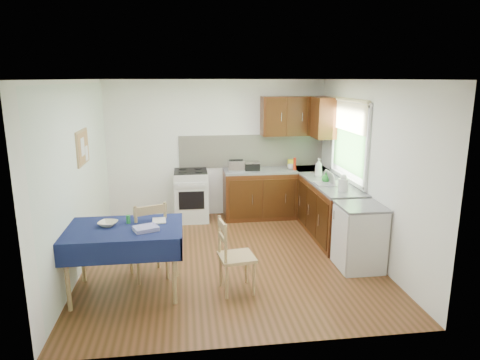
{
  "coord_description": "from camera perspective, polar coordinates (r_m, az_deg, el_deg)",
  "views": [
    {
      "loc": [
        -0.6,
        -5.69,
        2.51
      ],
      "look_at": [
        0.18,
        0.24,
        1.09
      ],
      "focal_mm": 32.0,
      "sensor_mm": 36.0,
      "label": 1
    }
  ],
  "objects": [
    {
      "name": "sandwich_press",
      "position": [
        7.72,
        1.59,
        1.91
      ],
      "size": [
        0.27,
        0.23,
        0.16
      ],
      "rotation": [
        0.0,
        0.0,
        0.07
      ],
      "color": "black",
      "rests_on": "worktop_back"
    },
    {
      "name": "window",
      "position": [
        6.94,
        14.36,
        5.84
      ],
      "size": [
        0.04,
        1.48,
        1.26
      ],
      "color": "#2E5F27",
      "rests_on": "wall_right"
    },
    {
      "name": "soap_bottle_a",
      "position": [
        7.28,
        10.42,
        1.64
      ],
      "size": [
        0.15,
        0.15,
        0.31
      ],
      "primitive_type": "imported",
      "rotation": [
        0.0,
        0.0,
        0.29
      ],
      "color": "silver",
      "rests_on": "worktop_right"
    },
    {
      "name": "soap_bottle_c",
      "position": [
        6.92,
        11.41,
        0.38
      ],
      "size": [
        0.14,
        0.14,
        0.17
      ],
      "primitive_type": "imported",
      "rotation": [
        0.0,
        0.0,
        3.14
      ],
      "color": "green",
      "rests_on": "worktop_right"
    },
    {
      "name": "plate_bowl",
      "position": [
        5.29,
        -17.2,
        -5.58
      ],
      "size": [
        0.27,
        0.27,
        0.05
      ],
      "primitive_type": "imported",
      "rotation": [
        0.0,
        0.0,
        -0.27
      ],
      "color": "beige",
      "rests_on": "dining_table"
    },
    {
      "name": "cup",
      "position": [
        7.85,
        6.79,
        1.78
      ],
      "size": [
        0.14,
        0.14,
        0.09
      ],
      "primitive_type": "imported",
      "rotation": [
        0.0,
        0.0,
        -0.22
      ],
      "color": "white",
      "rests_on": "worktop_back"
    },
    {
      "name": "dining_table",
      "position": [
        5.23,
        -15.21,
        -7.2
      ],
      "size": [
        1.36,
        0.92,
        0.82
      ],
      "rotation": [
        0.0,
        0.0,
        0.16
      ],
      "color": "#111844",
      "rests_on": "ground"
    },
    {
      "name": "dish_rack",
      "position": [
        6.83,
        11.87,
        -0.36
      ],
      "size": [
        0.45,
        0.34,
        0.21
      ],
      "rotation": [
        0.0,
        0.0,
        -0.34
      ],
      "color": "gray",
      "rests_on": "worktop_right"
    },
    {
      "name": "toaster",
      "position": [
        7.6,
        -0.53,
        1.9
      ],
      "size": [
        0.29,
        0.18,
        0.22
      ],
      "rotation": [
        0.0,
        0.0,
        0.07
      ],
      "color": "#B2B1B6",
      "rests_on": "worktop_back"
    },
    {
      "name": "splashback",
      "position": [
        7.98,
        1.59,
        3.92
      ],
      "size": [
        2.7,
        0.02,
        0.6
      ],
      "primitive_type": "cube",
      "color": "beige",
      "rests_on": "wall_back"
    },
    {
      "name": "soap_bottle_b",
      "position": [
        7.56,
        10.4,
        1.56
      ],
      "size": [
        0.12,
        0.12,
        0.18
      ],
      "primitive_type": "imported",
      "rotation": [
        0.0,
        0.0,
        2.45
      ],
      "color": "#1E44B0",
      "rests_on": "worktop_right"
    },
    {
      "name": "book",
      "position": [
        5.3,
        -11.6,
        -5.39
      ],
      "size": [
        0.17,
        0.23,
        0.02
      ],
      "primitive_type": "imported",
      "rotation": [
        0.0,
        0.0,
        0.05
      ],
      "color": "white",
      "rests_on": "dining_table"
    },
    {
      "name": "fridge",
      "position": [
        6.0,
        15.66,
        -7.33
      ],
      "size": [
        0.58,
        0.6,
        0.89
      ],
      "color": "silver",
      "rests_on": "ground"
    },
    {
      "name": "upper_cabinets",
      "position": [
        7.81,
        8.38,
        8.38
      ],
      "size": [
        1.2,
        0.85,
        0.7
      ],
      "color": "#351409",
      "rests_on": "wall_back"
    },
    {
      "name": "corkboard",
      "position": [
        6.21,
        -20.24,
        4.1
      ],
      "size": [
        0.04,
        0.62,
        0.47
      ],
      "color": "#A47C52",
      "rests_on": "wall_left"
    },
    {
      "name": "wall_front",
      "position": [
        3.85,
        1.84,
        -5.76
      ],
      "size": [
        4.0,
        0.02,
        2.5
      ],
      "primitive_type": "cube",
      "color": "white",
      "rests_on": "ground"
    },
    {
      "name": "worktop_right",
      "position": [
        6.94,
        12.06,
        -0.53
      ],
      "size": [
        0.6,
        1.7,
        0.04
      ],
      "primitive_type": "cube",
      "color": "slate",
      "rests_on": "base_cabinets"
    },
    {
      "name": "floor",
      "position": [
        6.25,
        -1.41,
        -10.33
      ],
      "size": [
        4.2,
        4.2,
        0.0
      ],
      "primitive_type": "plane",
      "color": "#4C2F14",
      "rests_on": "ground"
    },
    {
      "name": "ceiling",
      "position": [
        5.72,
        -1.56,
        13.26
      ],
      "size": [
        4.0,
        4.2,
        0.02
      ],
      "primitive_type": "cube",
      "color": "white",
      "rests_on": "wall_back"
    },
    {
      "name": "worktop_back",
      "position": [
        7.84,
        4.79,
        1.32
      ],
      "size": [
        1.9,
        0.6,
        0.04
      ],
      "primitive_type": "cube",
      "color": "slate",
      "rests_on": "base_cabinets"
    },
    {
      "name": "stove",
      "position": [
        7.76,
        -6.52,
        -2.04
      ],
      "size": [
        0.6,
        0.61,
        0.92
      ],
      "color": "silver",
      "rests_on": "ground"
    },
    {
      "name": "wall_left",
      "position": [
        5.99,
        -20.86,
        0.34
      ],
      "size": [
        0.02,
        4.2,
        2.5
      ],
      "primitive_type": "cube",
      "color": "white",
      "rests_on": "ground"
    },
    {
      "name": "chair_far",
      "position": [
        5.59,
        -12.09,
        -7.55
      ],
      "size": [
        0.59,
        0.59,
        1.03
      ],
      "rotation": [
        0.0,
        0.0,
        3.5
      ],
      "color": "#A47C52",
      "rests_on": "ground"
    },
    {
      "name": "wall_right",
      "position": [
        6.38,
        16.69,
        1.4
      ],
      "size": [
        0.02,
        4.2,
        2.5
      ],
      "primitive_type": "cube",
      "color": "white",
      "rests_on": "ground"
    },
    {
      "name": "worktop_corner",
      "position": [
        8.0,
        9.35,
        1.43
      ],
      "size": [
        0.6,
        0.6,
        0.04
      ],
      "primitive_type": "cube",
      "color": "slate",
      "rests_on": "base_cabinets"
    },
    {
      "name": "base_cabinets",
      "position": [
        7.51,
        7.89,
        -2.84
      ],
      "size": [
        1.9,
        2.3,
        0.86
      ],
      "color": "#351409",
      "rests_on": "ground"
    },
    {
      "name": "yellow_packet",
      "position": [
        7.97,
        6.83,
        2.19
      ],
      "size": [
        0.13,
        0.1,
        0.16
      ],
      "primitive_type": "cube",
      "rotation": [
        0.0,
        0.0,
        0.21
      ],
      "color": "gold",
      "rests_on": "worktop_back"
    },
    {
      "name": "spice_jar",
      "position": [
        5.31,
        -14.68,
        -5.08
      ],
      "size": [
        0.05,
        0.05,
        0.1
      ],
      "primitive_type": "cylinder",
      "color": "green",
      "rests_on": "dining_table"
    },
    {
      "name": "sauce_bottle",
      "position": [
        7.76,
        7.3,
        2.14
      ],
      "size": [
        0.05,
        0.05,
        0.23
      ],
      "primitive_type": "cylinder",
      "color": "#B7250E",
      "rests_on": "worktop_back"
    },
    {
      "name": "tea_towel",
      "position": [
        5.02,
        -12.45,
        -6.33
      ],
      "size": [
        0.32,
        0.29,
        0.05
      ],
      "primitive_type": "cube",
      "rotation": [
        0.0,
        0.0,
        0.39
      ],
      "color": "#2A2A9B",
      "rests_on": "dining_table"
    },
    {
      "name": "wall_back",
      "position": [
        7.91,
        -3.09,
        4.19
      ],
      "size": [
        4.0,
        0.02,
        2.5
      ],
      "primitive_type": "cube",
      "color": "white",
      "rests_on": "ground"
    },
    {
      "name": "kettle",
      "position": [
        6.44,
        13.62,
        -0.49
      ],
      "size": [
        0.15,
        0.15,
        0.25
      ],
      "color": "silver",
      "rests_on": "worktop_right"
    },
    {
      "name": "chair_near",
      "position": [
        5.15,
        -0.94,
        -9.79
      ],
      "size": [
        0.46,
        0.46,
        0.92
      ],
      "rotation": [
        0.0,
        0.0,
        1.71
      ],
      "color": "#A47C52",
      "rests_on": "ground"
    }
  ]
}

